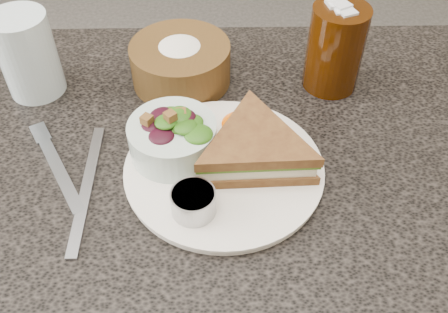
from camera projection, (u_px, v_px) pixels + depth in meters
name	position (u px, v px, depth m)	size (l,w,h in m)	color
dining_table	(192.00, 305.00, 0.93)	(1.00, 0.70, 0.75)	black
dinner_plate	(224.00, 169.00, 0.66)	(0.26, 0.26, 0.01)	silver
sandwich	(255.00, 149.00, 0.64)	(0.18, 0.18, 0.05)	brown
salad_bowl	(172.00, 134.00, 0.65)	(0.12, 0.12, 0.07)	silver
dressing_ramekin	(193.00, 202.00, 0.59)	(0.05, 0.05, 0.03)	#9F9FA1
orange_wedge	(242.00, 118.00, 0.70)	(0.06, 0.06, 0.03)	#FF5F00
fork	(59.00, 170.00, 0.66)	(0.02, 0.16, 0.00)	gray
knife	(87.00, 187.00, 0.64)	(0.01, 0.22, 0.00)	gray
bread_basket	(180.00, 57.00, 0.77)	(0.15, 0.15, 0.09)	brown
cola_glass	(336.00, 45.00, 0.74)	(0.08, 0.08, 0.14)	black
water_glass	(28.00, 55.00, 0.74)	(0.08, 0.08, 0.13)	silver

